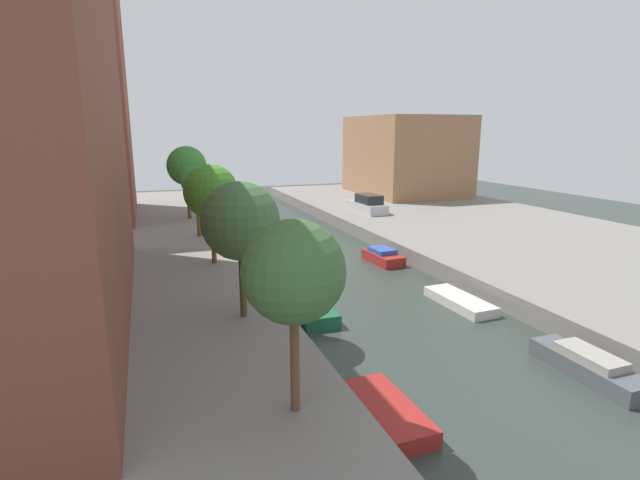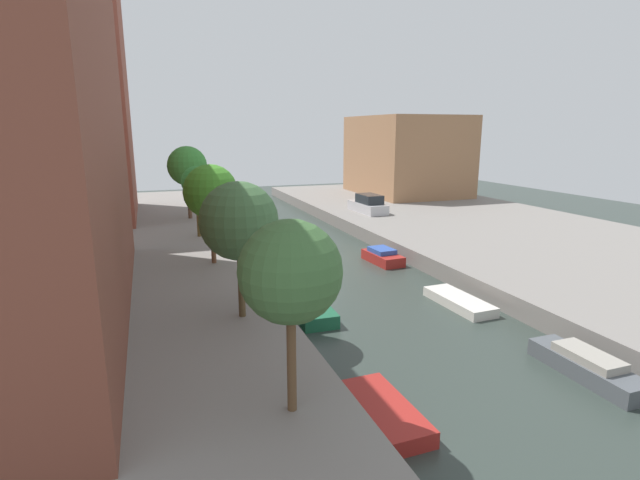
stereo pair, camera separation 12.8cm
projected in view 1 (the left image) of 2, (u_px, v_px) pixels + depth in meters
The scene contains 18 objects.
ground_plane at pixel (318, 260), 30.96m from camera, with size 84.00×84.00×0.00m, color #2D3833.
quay_left at pixel (55, 277), 25.86m from camera, with size 20.00×64.00×1.00m, color gray.
quay_right at pixel (508, 236), 35.83m from camera, with size 20.00×64.00×1.00m, color gray.
apartment_tower_far at pixel (58, 94), 38.01m from camera, with size 10.00×13.37×19.82m, color brown.
low_block_right at pixel (405, 155), 54.77m from camera, with size 10.00×13.12×8.68m, color #9E704C.
street_tree_0 at pixel (294, 273), 11.86m from camera, with size 2.62×2.62×5.09m.
street_tree_1 at pixel (240, 221), 18.21m from camera, with size 3.01×3.01×5.34m.
street_tree_2 at pixel (211, 192), 25.80m from camera, with size 2.92×2.92×5.42m.
street_tree_3 at pixel (197, 183), 32.52m from camera, with size 2.10×2.10×4.82m.
street_tree_4 at pixel (187, 166), 39.16m from camera, with size 3.20×3.20×5.92m.
parked_car at pixel (368, 205), 42.88m from camera, with size 1.94×4.76×1.63m.
moored_boat_left_0 at pixel (386, 412), 13.90m from camera, with size 1.59×3.44×0.49m.
moored_boat_left_1 at pixel (313, 312), 21.41m from camera, with size 1.63×3.18×0.59m.
moored_boat_left_2 at pixel (269, 265), 28.75m from camera, with size 1.89×3.69×0.64m.
moored_boat_left_3 at pixel (242, 240), 35.24m from camera, with size 1.54×3.34×0.84m.
moored_boat_right_0 at pixel (588, 365), 16.35m from camera, with size 1.23×4.07×0.90m.
moored_boat_right_1 at pixel (460, 301), 22.92m from camera, with size 1.57×3.94×0.45m.
moored_boat_right_2 at pixel (383, 256), 30.37m from camera, with size 1.65×3.16×0.91m.
Camera 1 is at (-10.06, -28.14, 8.20)m, focal length 27.06 mm.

